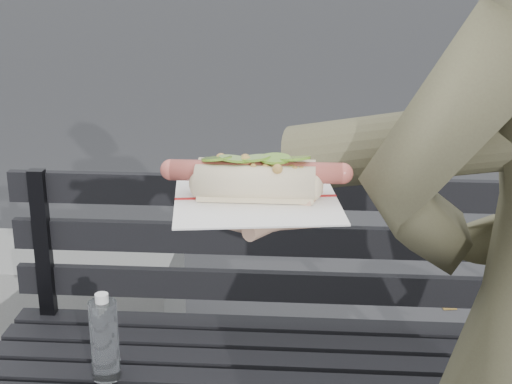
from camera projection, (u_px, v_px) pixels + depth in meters
park_bench at (294, 329)px, 1.92m from camera, size 1.50×0.44×0.88m
concrete_block at (9, 302)px, 2.78m from camera, size 1.20×0.40×0.40m
held_hotdog at (426, 152)px, 0.96m from camera, size 0.64×0.32×0.20m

